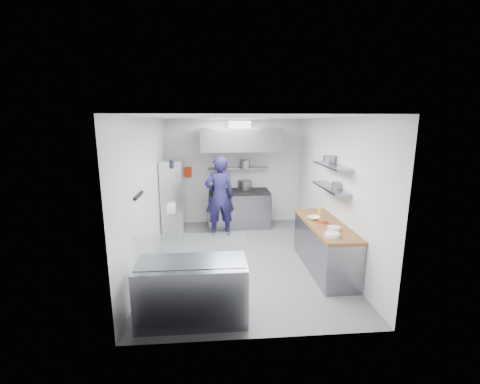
{
  "coord_description": "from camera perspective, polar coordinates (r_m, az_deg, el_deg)",
  "views": [
    {
      "loc": [
        -0.55,
        -6.08,
        2.71
      ],
      "look_at": [
        0.0,
        0.6,
        1.25
      ],
      "focal_mm": 24.0,
      "sensor_mm": 36.0,
      "label": 1
    }
  ],
  "objects": [
    {
      "name": "extractor_hood",
      "position": [
        8.04,
        -0.07,
        9.36
      ],
      "size": [
        1.9,
        1.15,
        0.55
      ],
      "primitive_type": "cube",
      "color": "gray",
      "rests_on": "wall_back"
    },
    {
      "name": "chef",
      "position": [
        7.71,
        -3.64,
        -0.78
      ],
      "size": [
        0.77,
        0.56,
        1.94
      ],
      "primitive_type": "imported",
      "rotation": [
        0.0,
        0.0,
        3.28
      ],
      "color": "#191541",
      "rests_on": "floor"
    },
    {
      "name": "shelf_pot_b",
      "position": [
        8.3,
        0.9,
        4.95
      ],
      "size": [
        0.27,
        0.27,
        0.22
      ],
      "primitive_type": "cylinder",
      "color": "slate",
      "rests_on": "over_range_shelf"
    },
    {
      "name": "knife_strip",
      "position": [
        5.45,
        -17.58,
        -0.58
      ],
      "size": [
        0.04,
        0.55,
        0.05
      ],
      "primitive_type": "cube",
      "color": "black",
      "rests_on": "wall_left"
    },
    {
      "name": "prep_counter_top",
      "position": [
        6.13,
        14.96,
        -5.61
      ],
      "size": [
        0.65,
        2.04,
        0.06
      ],
      "primitive_type": "cube",
      "color": "brown",
      "rests_on": "prep_counter_base"
    },
    {
      "name": "display_glass",
      "position": [
        4.3,
        -8.84,
        -10.28
      ],
      "size": [
        1.47,
        0.19,
        0.42
      ],
      "primitive_type": "cube",
      "rotation": [
        -0.38,
        0.0,
        0.0
      ],
      "color": "silver",
      "rests_on": "display_case"
    },
    {
      "name": "shelf_pot_c",
      "position": [
        6.24,
        17.07,
        1.23
      ],
      "size": [
        0.23,
        0.23,
        0.1
      ],
      "primitive_type": "cylinder",
      "color": "slate",
      "rests_on": "wall_shelf_lower"
    },
    {
      "name": "wall_left",
      "position": [
        6.34,
        -15.96,
        -0.11
      ],
      "size": [
        2.8,
        5.0,
        0.02
      ],
      "primitive_type": "cube",
      "rotation": [
        1.57,
        0.0,
        1.57
      ],
      "color": "white",
      "rests_on": "floor"
    },
    {
      "name": "display_case",
      "position": [
        4.69,
        -8.46,
        -17.02
      ],
      "size": [
        1.5,
        0.7,
        0.85
      ],
      "primitive_type": "cube",
      "color": "gray",
      "rests_on": "floor"
    },
    {
      "name": "hood_duct",
      "position": [
        8.26,
        -0.2,
        12.08
      ],
      "size": [
        0.55,
        0.55,
        0.24
      ],
      "primitive_type": "cube",
      "color": "slate",
      "rests_on": "extractor_hood"
    },
    {
      "name": "rack_jar",
      "position": [
        7.26,
        -12.08,
        4.82
      ],
      "size": [
        0.1,
        0.1,
        0.18
      ],
      "primitive_type": "cylinder",
      "color": "black",
      "rests_on": "wire_rack"
    },
    {
      "name": "prep_counter_base",
      "position": [
        6.28,
        14.73,
        -9.53
      ],
      "size": [
        0.62,
        2.0,
        0.84
      ],
      "primitive_type": "cube",
      "color": "gray",
      "rests_on": "floor"
    },
    {
      "name": "stock_pot_mid",
      "position": [
        8.55,
        0.89,
        1.29
      ],
      "size": [
        0.37,
        0.37,
        0.24
      ],
      "primitive_type": "cylinder",
      "color": "slate",
      "rests_on": "cooktop"
    },
    {
      "name": "shelf_pot_a",
      "position": [
        8.72,
        -3.84,
        5.14
      ],
      "size": [
        0.25,
        0.25,
        0.18
      ],
      "primitive_type": "cylinder",
      "color": "slate",
      "rests_on": "over_range_shelf"
    },
    {
      "name": "shelf_pot_d",
      "position": [
        6.49,
        15.66,
        5.65
      ],
      "size": [
        0.26,
        0.26,
        0.14
      ],
      "primitive_type": "cylinder",
      "color": "slate",
      "rests_on": "wall_shelf_upper"
    },
    {
      "name": "rack_bin_b",
      "position": [
        7.54,
        -12.09,
        1.24
      ],
      "size": [
        0.14,
        0.18,
        0.16
      ],
      "primitive_type": "cube",
      "color": "yellow",
      "rests_on": "wire_rack"
    },
    {
      "name": "wall_shelf_upper",
      "position": [
        6.23,
        15.97,
        4.54
      ],
      "size": [
        0.3,
        1.3,
        0.04
      ],
      "primitive_type": "cube",
      "color": "gray",
      "rests_on": "wall_right"
    },
    {
      "name": "wall_back",
      "position": [
        8.7,
        -1.04,
        3.62
      ],
      "size": [
        3.6,
        2.8,
        0.02
      ],
      "primitive_type": "cube",
      "rotation": [
        1.57,
        0.0,
        0.0
      ],
      "color": "white",
      "rests_on": "floor"
    },
    {
      "name": "wall_front",
      "position": [
        3.85,
        3.84,
        -7.6
      ],
      "size": [
        3.6,
        2.8,
        0.02
      ],
      "primitive_type": "cube",
      "rotation": [
        -1.57,
        0.0,
        0.0
      ],
      "color": "white",
      "rests_on": "floor"
    },
    {
      "name": "wall_shelf_lower",
      "position": [
        6.3,
        15.74,
        0.75
      ],
      "size": [
        0.3,
        1.3,
        0.04
      ],
      "primitive_type": "cube",
      "color": "gray",
      "rests_on": "wall_right"
    },
    {
      "name": "over_range_shelf",
      "position": [
        8.53,
        -0.3,
        4.26
      ],
      "size": [
        1.6,
        0.3,
        0.04
      ],
      "primitive_type": "cube",
      "color": "gray",
      "rests_on": "wall_back"
    },
    {
      "name": "stock_pot_left",
      "position": [
        8.29,
        -4.09,
        0.77
      ],
      "size": [
        0.28,
        0.28,
        0.2
      ],
      "primitive_type": "cylinder",
      "color": "slate",
      "rests_on": "cooktop"
    },
    {
      "name": "mixing_bowl",
      "position": [
        6.27,
        12.96,
        -4.52
      ],
      "size": [
        0.28,
        0.28,
        0.06
      ],
      "primitive_type": "imported",
      "rotation": [
        0.0,
        0.0,
        0.24
      ],
      "color": "white",
      "rests_on": "prep_counter_top"
    },
    {
      "name": "squeeze_bottle",
      "position": [
        6.47,
        13.94,
        -3.5
      ],
      "size": [
        0.06,
        0.06,
        0.18
      ],
      "primitive_type": "cylinder",
      "color": "yellow",
      "rests_on": "prep_counter_top"
    },
    {
      "name": "cooktop",
      "position": [
        8.4,
        -0.16,
        0.04
      ],
      "size": [
        1.57,
        0.78,
        0.06
      ],
      "primitive_type": "cube",
      "color": "black",
      "rests_on": "gas_range"
    },
    {
      "name": "wall_right",
      "position": [
        6.65,
        16.1,
        0.44
      ],
      "size": [
        2.8,
        5.0,
        0.02
      ],
      "primitive_type": "cube",
      "rotation": [
        1.57,
        0.0,
        -1.57
      ],
      "color": "white",
      "rests_on": "floor"
    },
    {
      "name": "ceiling",
      "position": [
        6.11,
        0.48,
        13.14
      ],
      "size": [
        5.0,
        5.0,
        0.0
      ],
      "primitive_type": "plane",
      "rotation": [
        3.14,
        0.0,
        0.0
      ],
      "color": "silver",
      "rests_on": "wall_back"
    },
    {
      "name": "red_firebox",
      "position": [
        8.64,
        -9.32,
        3.54
      ],
      "size": [
        0.22,
        0.1,
        0.26
      ],
      "primitive_type": "cube",
      "color": "red",
      "rests_on": "wall_back"
    },
    {
      "name": "gas_range",
      "position": [
        8.51,
        -0.16,
        -3.12
      ],
      "size": [
        1.6,
        0.8,
        0.9
      ],
      "primitive_type": "cube",
      "color": "gray",
      "rests_on": "floor"
    },
    {
      "name": "plate_stack_b",
      "position": [
        5.75,
        16.33,
        -6.23
      ],
      "size": [
        0.21,
        0.21,
        0.06
      ],
      "primitive_type": "cylinder",
      "color": "white",
      "rests_on": "prep_counter_top"
    },
    {
      "name": "plate_stack_a",
      "position": [
        5.43,
        16.06,
        -7.32
      ],
      "size": [
        0.24,
        0.24,
        0.06
      ],
      "primitive_type": "cylinder",
      "color": "white",
      "rests_on": "prep_counter_top"
    },
    {
      "name": "wire_rack",
      "position": [
        7.89,
        -11.72,
        -1.05
      ],
      "size": [
        0.5,
        0.9,
        1.85
      ],
      "primitive_type": "cube",
      "color": "silver",
      "rests_on": "floor"
    },
    {
      "name": "floor",
      "position": [
        6.68,
        0.43,
        -11.65
      ],
      "size": [
        5.0,
        5.0,
        0.0
      ],
      "primitive_type": "plane",
      "color": "slate",
      "rests_on": "ground"
    },
    {
      "name": "copper_pan",
      "position": [
        6.11,
        14.41,
        -5.03
      ],
      "size": [
        0.18,
        0.18,
        0.06
      ],
      "primitive_type": "cylinder",
      "color": "#D3663B",
      "rests_on": "prep_counter_top"
    },
    {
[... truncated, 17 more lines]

